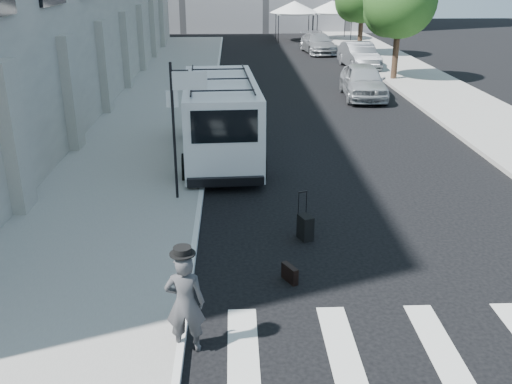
{
  "coord_description": "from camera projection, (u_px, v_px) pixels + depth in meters",
  "views": [
    {
      "loc": [
        -1.1,
        -10.69,
        5.76
      ],
      "look_at": [
        -0.64,
        0.59,
        1.3
      ],
      "focal_mm": 40.0,
      "sensor_mm": 36.0,
      "label": 1
    }
  ],
  "objects": [
    {
      "name": "ground",
      "position": [
        287.0,
        259.0,
        12.09
      ],
      "size": [
        120.0,
        120.0,
        0.0
      ],
      "primitive_type": "plane",
      "color": "black",
      "rests_on": "ground"
    },
    {
      "name": "sidewalk_left",
      "position": [
        166.0,
        97.0,
        26.78
      ],
      "size": [
        4.5,
        48.0,
        0.15
      ],
      "primitive_type": "cube",
      "color": "gray",
      "rests_on": "ground"
    },
    {
      "name": "sidewalk_right",
      "position": [
        419.0,
        79.0,
        30.98
      ],
      "size": [
        4.0,
        56.0,
        0.15
      ],
      "primitive_type": "cube",
      "color": "gray",
      "rests_on": "ground"
    },
    {
      "name": "sign_pole",
      "position": [
        182.0,
        103.0,
        14.01
      ],
      "size": [
        1.03,
        0.07,
        3.5
      ],
      "color": "black",
      "rests_on": "sidewalk_left"
    },
    {
      "name": "tree_near",
      "position": [
        397.0,
        4.0,
        29.64
      ],
      "size": [
        3.8,
        3.83,
        6.03
      ],
      "color": "black",
      "rests_on": "ground"
    },
    {
      "name": "tent_left",
      "position": [
        294.0,
        7.0,
        46.55
      ],
      "size": [
        4.0,
        4.0,
        3.2
      ],
      "color": "black",
      "rests_on": "ground"
    },
    {
      "name": "tent_right",
      "position": [
        332.0,
        7.0,
        47.14
      ],
      "size": [
        4.0,
        4.0,
        3.2
      ],
      "color": "black",
      "rests_on": "ground"
    },
    {
      "name": "businessman",
      "position": [
        185.0,
        303.0,
        8.92
      ],
      "size": [
        0.64,
        0.43,
        1.73
      ],
      "primitive_type": "imported",
      "rotation": [
        0.0,
        0.0,
        3.11
      ],
      "color": "#3F3E41",
      "rests_on": "ground"
    },
    {
      "name": "briefcase",
      "position": [
        290.0,
        274.0,
        11.17
      ],
      "size": [
        0.31,
        0.44,
        0.34
      ],
      "primitive_type": "cube",
      "rotation": [
        0.0,
        0.0,
        0.49
      ],
      "color": "black",
      "rests_on": "ground"
    },
    {
      "name": "suitcase",
      "position": [
        305.0,
        227.0,
        12.87
      ],
      "size": [
        0.37,
        0.46,
        1.1
      ],
      "rotation": [
        0.0,
        0.0,
        0.36
      ],
      "color": "black",
      "rests_on": "ground"
    },
    {
      "name": "cargo_van",
      "position": [
        221.0,
        118.0,
        18.11
      ],
      "size": [
        2.65,
        6.82,
        2.51
      ],
      "rotation": [
        0.0,
        0.0,
        0.05
      ],
      "color": "white",
      "rests_on": "ground"
    },
    {
      "name": "parked_car_a",
      "position": [
        363.0,
        81.0,
        26.72
      ],
      "size": [
        2.14,
        4.73,
        1.57
      ],
      "primitive_type": "imported",
      "rotation": [
        0.0,
        0.0,
        -0.06
      ],
      "color": "#9EA2A6",
      "rests_on": "ground"
    },
    {
      "name": "parked_car_b",
      "position": [
        359.0,
        56.0,
        34.49
      ],
      "size": [
        1.9,
        4.77,
        1.54
      ],
      "primitive_type": "imported",
      "rotation": [
        0.0,
        0.0,
        0.06
      ],
      "color": "#5B5F63",
      "rests_on": "ground"
    },
    {
      "name": "parked_car_c",
      "position": [
        318.0,
        43.0,
        40.7
      ],
      "size": [
        2.44,
        4.99,
        1.4
      ],
      "primitive_type": "imported",
      "rotation": [
        0.0,
        0.0,
        0.1
      ],
      "color": "gray",
      "rests_on": "ground"
    }
  ]
}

